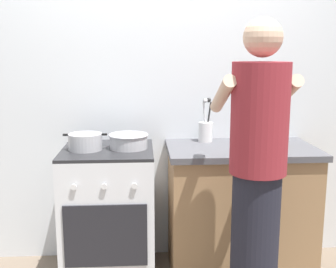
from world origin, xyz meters
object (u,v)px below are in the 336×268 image
object	(u,v)px
utensil_crock	(206,129)
oil_bottle	(280,133)
stove_range	(109,213)
mixing_bowl	(129,140)
pot	(85,142)
person	(257,180)

from	to	relation	value
utensil_crock	oil_bottle	xyz separation A→B (m)	(0.48, -0.20, 0.00)
utensil_crock	oil_bottle	world-z (taller)	utensil_crock
stove_range	oil_bottle	xyz separation A→B (m)	(1.16, -0.01, 0.54)
mixing_bowl	oil_bottle	distance (m)	1.02
pot	mixing_bowl	distance (m)	0.28
utensil_crock	oil_bottle	size ratio (longest dim) A/B	1.41
stove_range	person	world-z (taller)	person
mixing_bowl	utensil_crock	bearing A→B (deg)	18.68
pot	stove_range	bearing A→B (deg)	8.72
pot	oil_bottle	distance (m)	1.30
pot	person	size ratio (longest dim) A/B	0.17
oil_bottle	stove_range	bearing A→B (deg)	179.54
utensil_crock	mixing_bowl	bearing A→B (deg)	-161.32
stove_range	oil_bottle	world-z (taller)	oil_bottle
stove_range	mixing_bowl	xyz separation A→B (m)	(0.14, 0.01, 0.50)
pot	person	distance (m)	1.15
mixing_bowl	utensil_crock	distance (m)	0.57
stove_range	mixing_bowl	bearing A→B (deg)	2.82
stove_range	utensil_crock	xyz separation A→B (m)	(0.68, 0.19, 0.54)
pot	person	world-z (taller)	person
pot	mixing_bowl	size ratio (longest dim) A/B	1.08
stove_range	person	bearing A→B (deg)	-36.36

